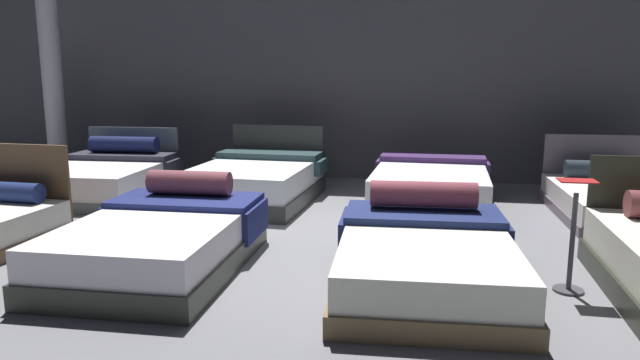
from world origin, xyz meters
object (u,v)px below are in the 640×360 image
object	(u,v)px
bed_1	(161,241)
bed_7	(615,200)
price_sign	(572,250)
support_pillar	(52,73)
bed_4	(106,177)
bed_2	(425,257)
bed_5	(257,181)
bed_6	(430,189)

from	to	relation	value
bed_1	bed_7	distance (m)	5.44
price_sign	support_pillar	bearing A→B (deg)	151.41
bed_4	bed_2	bearing A→B (deg)	-33.73
bed_4	bed_5	bearing A→B (deg)	-1.52
bed_1	bed_6	distance (m)	3.62
bed_7	price_sign	distance (m)	2.99
bed_1	bed_2	bearing A→B (deg)	-1.15
bed_7	bed_5	bearing A→B (deg)	179.19
bed_1	bed_2	distance (m)	2.34
bed_6	bed_4	bearing A→B (deg)	-178.41
bed_7	price_sign	world-z (taller)	price_sign
bed_6	bed_7	bearing A→B (deg)	4.89
bed_6	price_sign	distance (m)	2.87
bed_5	bed_2	bearing A→B (deg)	-48.03
bed_2	bed_7	bearing A→B (deg)	47.81
bed_1	bed_4	world-z (taller)	bed_4
bed_7	support_pillar	xyz separation A→B (m)	(-8.53, 1.26, 1.55)
bed_1	bed_6	size ratio (longest dim) A/B	1.02
bed_7	support_pillar	bearing A→B (deg)	170.40
bed_7	bed_2	bearing A→B (deg)	-130.27
bed_2	price_sign	bearing A→B (deg)	0.47
price_sign	support_pillar	distance (m)	8.52
bed_5	bed_7	world-z (taller)	bed_5
bed_2	bed_6	world-z (taller)	bed_2
bed_2	support_pillar	size ratio (longest dim) A/B	0.62
bed_1	bed_6	bearing A→B (deg)	47.50
bed_1	bed_4	bearing A→B (deg)	127.24
bed_1	support_pillar	world-z (taller)	support_pillar
bed_4	price_sign	size ratio (longest dim) A/B	2.31
bed_2	bed_6	distance (m)	2.72
bed_2	bed_7	world-z (taller)	bed_7
bed_1	price_sign	bearing A→B (deg)	-0.02
bed_1	price_sign	distance (m)	3.49
bed_2	bed_6	size ratio (longest dim) A/B	1.03
bed_5	bed_6	bearing A→B (deg)	0.62
bed_6	support_pillar	bearing A→B (deg)	169.80
bed_2	bed_5	bearing A→B (deg)	126.32
bed_2	support_pillar	world-z (taller)	support_pillar
bed_6	bed_1	bearing A→B (deg)	-129.08
bed_2	bed_5	distance (m)	3.62
support_pillar	bed_2	bearing A→B (deg)	-33.30
bed_5	support_pillar	world-z (taller)	support_pillar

